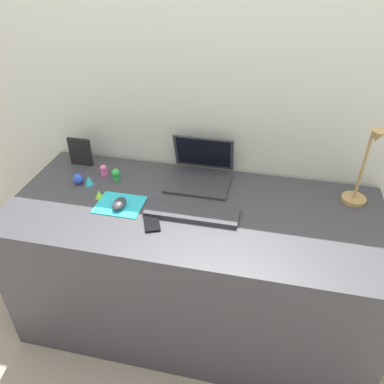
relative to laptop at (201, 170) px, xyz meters
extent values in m
plane|color=gray|center=(0.02, -0.25, -0.79)|extent=(6.00, 6.00, 0.00)
cube|color=beige|center=(0.02, 0.15, 0.00)|extent=(2.89, 0.05, 1.58)
cube|color=#38383D|center=(0.02, -0.25, -0.42)|extent=(1.69, 0.72, 0.74)
cube|color=#333338|center=(0.00, -0.06, -0.05)|extent=(0.30, 0.21, 0.01)
cube|color=#333338|center=(0.00, 0.08, 0.06)|extent=(0.30, 0.07, 0.19)
cube|color=black|center=(0.00, 0.07, 0.06)|extent=(0.27, 0.06, 0.17)
cube|color=#333338|center=(0.02, -0.29, -0.04)|extent=(0.41, 0.13, 0.02)
cube|color=#28B7CC|center=(-0.31, -0.30, -0.05)|extent=(0.21, 0.17, 0.00)
ellipsoid|color=#333338|center=(-0.31, -0.31, -0.03)|extent=(0.06, 0.10, 0.03)
cube|color=black|center=(-0.13, -0.39, -0.05)|extent=(0.11, 0.14, 0.01)
cylinder|color=#A5844C|center=(0.72, -0.03, -0.04)|extent=(0.11, 0.11, 0.02)
cylinder|color=#A5844C|center=(0.72, -0.03, 0.13)|extent=(0.01, 0.01, 0.33)
cylinder|color=#A5844C|center=(0.72, -0.06, 0.30)|extent=(0.01, 0.08, 0.08)
cone|color=#A5844C|center=(0.72, -0.10, 0.31)|extent=(0.06, 0.06, 0.05)
cube|color=black|center=(-0.64, 0.01, 0.02)|extent=(0.12, 0.02, 0.15)
cylinder|color=pink|center=(-0.48, -0.07, -0.04)|extent=(0.03, 0.03, 0.03)
sphere|color=pink|center=(-0.48, -0.07, -0.01)|extent=(0.03, 0.03, 0.03)
cone|color=#8CDB33|center=(-0.43, -0.26, -0.03)|extent=(0.04, 0.04, 0.04)
cylinder|color=green|center=(-0.41, -0.10, -0.04)|extent=(0.03, 0.03, 0.02)
sphere|color=green|center=(-0.41, -0.10, -0.01)|extent=(0.04, 0.04, 0.04)
ellipsoid|color=blue|center=(-0.58, -0.17, -0.03)|extent=(0.05, 0.05, 0.05)
cone|color=#28B7CC|center=(-0.52, -0.17, -0.03)|extent=(0.04, 0.04, 0.05)
camera|label=1|loc=(0.31, -1.58, 0.97)|focal=35.74mm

